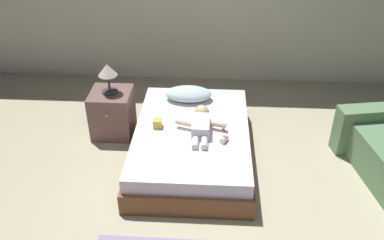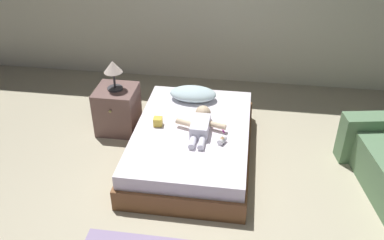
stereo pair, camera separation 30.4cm
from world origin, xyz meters
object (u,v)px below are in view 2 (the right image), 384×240
(bed, at_px, (192,143))
(nightstand, at_px, (118,109))
(baby_bottle, at_px, (222,140))
(pillow, at_px, (193,94))
(toothbrush, at_px, (222,128))
(lamp, at_px, (113,69))
(toy_block, at_px, (158,122))
(baby, at_px, (201,124))

(bed, bearing_deg, nightstand, 155.26)
(bed, xyz_separation_m, baby_bottle, (0.32, -0.21, 0.22))
(pillow, bearing_deg, toothbrush, -55.89)
(bed, distance_m, baby_bottle, 0.44)
(pillow, xyz_separation_m, nightstand, (-0.84, -0.16, -0.18))
(nightstand, bearing_deg, lamp, 90.00)
(nightstand, bearing_deg, bed, -24.74)
(toothbrush, xyz_separation_m, toy_block, (-0.65, -0.02, 0.03))
(toy_block, bearing_deg, pillow, 64.46)
(pillow, distance_m, nightstand, 0.87)
(nightstand, xyz_separation_m, lamp, (0.00, 0.00, 0.50))
(toothbrush, xyz_separation_m, lamp, (-1.21, 0.39, 0.39))
(baby, bearing_deg, baby_bottle, -42.22)
(baby, distance_m, toothbrush, 0.22)
(bed, bearing_deg, toy_block, 178.61)
(bed, bearing_deg, toothbrush, 5.83)
(pillow, relative_size, lamp, 1.55)
(bed, distance_m, baby, 0.27)
(nightstand, height_order, baby_bottle, nightstand)
(bed, bearing_deg, baby_bottle, -33.21)
(baby_bottle, bearing_deg, bed, 146.79)
(pillow, xyz_separation_m, toy_block, (-0.28, -0.58, -0.03))
(pillow, bearing_deg, lamp, -168.94)
(baby, bearing_deg, bed, 179.80)
(toy_block, distance_m, baby_bottle, 0.70)
(toothbrush, distance_m, lamp, 1.33)
(pillow, relative_size, baby_bottle, 4.62)
(baby, relative_size, lamp, 1.85)
(toy_block, bearing_deg, nightstand, 143.79)
(nightstand, bearing_deg, baby, -22.78)
(pillow, height_order, baby_bottle, pillow)
(toy_block, xyz_separation_m, baby_bottle, (0.67, -0.22, -0.01))
(baby, distance_m, nightstand, 1.10)
(bed, distance_m, nightstand, 1.01)
(baby, bearing_deg, toothbrush, 8.35)
(lamp, xyz_separation_m, toy_block, (0.56, -0.41, -0.35))
(baby, height_order, nightstand, baby)
(toy_block, bearing_deg, toothbrush, 1.95)
(bed, xyz_separation_m, pillow, (-0.07, 0.58, 0.26))
(pillow, height_order, toy_block, pillow)
(toy_block, bearing_deg, bed, -1.39)
(toy_block, height_order, baby_bottle, toy_block)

